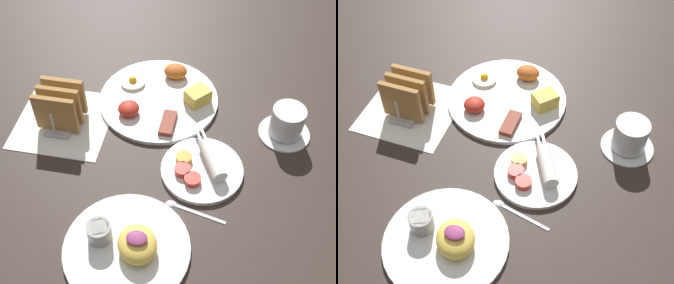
# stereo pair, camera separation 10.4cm
# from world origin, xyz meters

# --- Properties ---
(ground_plane) EXTENTS (3.00, 3.00, 0.00)m
(ground_plane) POSITION_xyz_m (0.00, 0.00, 0.00)
(ground_plane) COLOR #332823
(napkin_flat) EXTENTS (0.22, 0.22, 0.00)m
(napkin_flat) POSITION_xyz_m (-0.21, 0.09, 0.00)
(napkin_flat) COLOR white
(napkin_flat) RESTS_ON ground_plane
(plate_breakfast) EXTENTS (0.29, 0.29, 0.05)m
(plate_breakfast) POSITION_xyz_m (0.01, 0.20, 0.01)
(plate_breakfast) COLOR white
(plate_breakfast) RESTS_ON ground_plane
(plate_condiments) EXTENTS (0.18, 0.19, 0.04)m
(plate_condiments) POSITION_xyz_m (0.14, 0.00, 0.01)
(plate_condiments) COLOR white
(plate_condiments) RESTS_ON ground_plane
(plate_foreground) EXTENTS (0.25, 0.25, 0.06)m
(plate_foreground) POSITION_xyz_m (0.02, -0.21, 0.01)
(plate_foreground) COLOR white
(plate_foreground) RESTS_ON ground_plane
(toast_rack) EXTENTS (0.10, 0.12, 0.10)m
(toast_rack) POSITION_xyz_m (-0.21, 0.09, 0.05)
(toast_rack) COLOR #B7B7BC
(toast_rack) RESTS_ON ground_plane
(coffee_cup) EXTENTS (0.12, 0.12, 0.08)m
(coffee_cup) POSITION_xyz_m (0.31, 0.15, 0.04)
(coffee_cup) COLOR white
(coffee_cup) RESTS_ON ground_plane
(teaspoon) EXTENTS (0.13, 0.04, 0.01)m
(teaspoon) POSITION_xyz_m (0.12, -0.10, 0.00)
(teaspoon) COLOR silver
(teaspoon) RESTS_ON ground_plane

